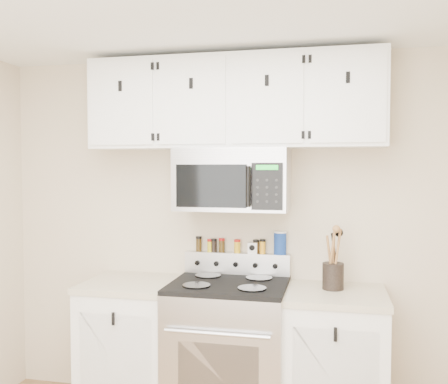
# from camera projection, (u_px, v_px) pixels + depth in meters

# --- Properties ---
(back_wall) EXTENTS (3.50, 0.01, 2.50)m
(back_wall) POSITION_uv_depth(u_px,v_px,m) (238.00, 231.00, 3.59)
(back_wall) COLOR beige
(back_wall) RESTS_ON floor
(range) EXTENTS (0.76, 0.65, 1.10)m
(range) POSITION_uv_depth(u_px,v_px,m) (229.00, 351.00, 3.32)
(range) COLOR #B7B7BA
(range) RESTS_ON floor
(base_cabinet_left) EXTENTS (0.64, 0.62, 0.92)m
(base_cabinet_left) POSITION_uv_depth(u_px,v_px,m) (133.00, 346.00, 3.49)
(base_cabinet_left) COLOR white
(base_cabinet_left) RESTS_ON floor
(base_cabinet_right) EXTENTS (0.64, 0.62, 0.92)m
(base_cabinet_right) POSITION_uv_depth(u_px,v_px,m) (335.00, 362.00, 3.20)
(base_cabinet_right) COLOR white
(base_cabinet_right) RESTS_ON floor
(microwave) EXTENTS (0.76, 0.44, 0.42)m
(microwave) POSITION_uv_depth(u_px,v_px,m) (233.00, 179.00, 3.39)
(microwave) COLOR #9E9EA3
(microwave) RESTS_ON back_wall
(upper_cabinets) EXTENTS (2.00, 0.35, 0.62)m
(upper_cabinets) POSITION_uv_depth(u_px,v_px,m) (234.00, 103.00, 3.39)
(upper_cabinets) COLOR white
(upper_cabinets) RESTS_ON back_wall
(utensil_crock) EXTENTS (0.14, 0.14, 0.40)m
(utensil_crock) POSITION_uv_depth(u_px,v_px,m) (333.00, 274.00, 3.23)
(utensil_crock) COLOR black
(utensil_crock) RESTS_ON base_cabinet_right
(kitchen_timer) EXTENTS (0.07, 0.06, 0.08)m
(kitchen_timer) POSITION_uv_depth(u_px,v_px,m) (253.00, 248.00, 3.54)
(kitchen_timer) COLOR white
(kitchen_timer) RESTS_ON range
(salt_canister) EXTENTS (0.09, 0.09, 0.16)m
(salt_canister) POSITION_uv_depth(u_px,v_px,m) (280.00, 243.00, 3.50)
(salt_canister) COLOR navy
(salt_canister) RESTS_ON range
(spice_jar_0) EXTENTS (0.04, 0.04, 0.11)m
(spice_jar_0) POSITION_uv_depth(u_px,v_px,m) (199.00, 244.00, 3.62)
(spice_jar_0) COLOR #39280D
(spice_jar_0) RESTS_ON range
(spice_jar_1) EXTENTS (0.04, 0.04, 0.09)m
(spice_jar_1) POSITION_uv_depth(u_px,v_px,m) (210.00, 245.00, 3.61)
(spice_jar_1) COLOR gold
(spice_jar_1) RESTS_ON range
(spice_jar_2) EXTENTS (0.04, 0.04, 0.10)m
(spice_jar_2) POSITION_uv_depth(u_px,v_px,m) (214.00, 245.00, 3.60)
(spice_jar_2) COLOR black
(spice_jar_2) RESTS_ON range
(spice_jar_3) EXTENTS (0.04, 0.04, 0.10)m
(spice_jar_3) POSITION_uv_depth(u_px,v_px,m) (222.00, 245.00, 3.59)
(spice_jar_3) COLOR #3D2B0E
(spice_jar_3) RESTS_ON range
(spice_jar_4) EXTENTS (0.05, 0.05, 0.10)m
(spice_jar_4) POSITION_uv_depth(u_px,v_px,m) (237.00, 246.00, 3.56)
(spice_jar_4) COLOR gold
(spice_jar_4) RESTS_ON range
(spice_jar_5) EXTENTS (0.04, 0.04, 0.10)m
(spice_jar_5) POSITION_uv_depth(u_px,v_px,m) (256.00, 246.00, 3.53)
(spice_jar_5) COLOR #3F2B0F
(spice_jar_5) RESTS_ON range
(spice_jar_6) EXTENTS (0.04, 0.04, 0.10)m
(spice_jar_6) POSITION_uv_depth(u_px,v_px,m) (263.00, 246.00, 3.52)
(spice_jar_6) COLOR orange
(spice_jar_6) RESTS_ON range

